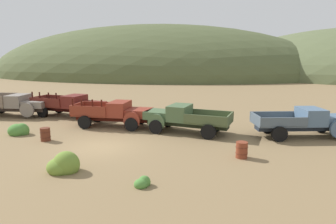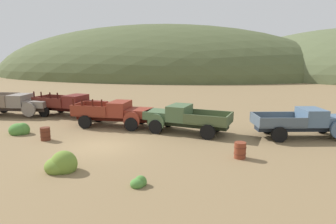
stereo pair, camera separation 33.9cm
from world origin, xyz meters
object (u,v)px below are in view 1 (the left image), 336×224
oil_drum_foreground (242,150)px  truck_rust_red (118,113)px  truck_chalk_blue (308,122)px  truck_primer_gray (17,104)px  oil_drum_by_truck (45,134)px  truck_weathered_green (181,118)px  truck_oxblood (74,105)px

oil_drum_foreground → truck_rust_red: bearing=147.7°
truck_chalk_blue → oil_drum_foreground: (-4.47, -5.00, -0.58)m
truck_primer_gray → oil_drum_foreground: size_ratio=7.53×
truck_primer_gray → truck_chalk_blue: truck_primer_gray is taller
truck_primer_gray → oil_drum_foreground: truck_primer_gray is taller
truck_rust_red → oil_drum_by_truck: size_ratio=7.08×
truck_weathered_green → oil_drum_by_truck: (-7.97, -3.66, -0.58)m
truck_weathered_green → oil_drum_foreground: size_ratio=7.31×
truck_rust_red → truck_primer_gray: bearing=168.9°
truck_oxblood → oil_drum_by_truck: size_ratio=8.19×
truck_primer_gray → oil_drum_by_truck: 9.52m
truck_oxblood → truck_rust_red: 5.69m
truck_weathered_green → truck_chalk_blue: same height
oil_drum_foreground → oil_drum_by_truck: bearing=175.0°
truck_primer_gray → oil_drum_by_truck: bearing=-48.5°
truck_rust_red → truck_chalk_blue: (13.09, -0.45, 0.01)m
truck_weathered_green → oil_drum_by_truck: 8.79m
oil_drum_by_truck → truck_weathered_green: bearing=24.7°
truck_primer_gray → oil_drum_foreground: 20.18m
oil_drum_by_truck → truck_oxblood: bearing=104.0°
truck_primer_gray → truck_chalk_blue: bearing=-11.1°
truck_oxblood → oil_drum_foreground: truck_oxblood is taller
truck_primer_gray → truck_oxblood: size_ratio=0.95×
oil_drum_foreground → truck_chalk_blue: bearing=48.2°
truck_rust_red → truck_oxblood: bearing=152.4°
truck_oxblood → oil_drum_by_truck: (1.78, -7.14, -0.59)m
truck_chalk_blue → truck_primer_gray: bearing=161.1°
truck_rust_red → oil_drum_foreground: (8.62, -5.45, -0.57)m
truck_chalk_blue → oil_drum_foreground: truck_chalk_blue is taller
oil_drum_foreground → oil_drum_by_truck: oil_drum_foreground is taller
truck_primer_gray → truck_weathered_green: size_ratio=1.03×
truck_oxblood → oil_drum_by_truck: 7.38m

